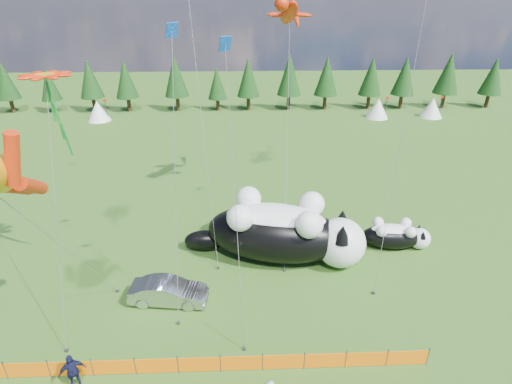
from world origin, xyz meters
TOP-DOWN VIEW (x-y plane):
  - ground at (0.00, 0.00)m, footprint 160.00×160.00m
  - safety_fence at (0.00, -3.00)m, footprint 22.06×0.06m
  - tree_line at (0.00, 45.00)m, footprint 90.00×4.00m
  - festival_tents at (11.00, 40.00)m, footprint 50.00×3.20m
  - cat_large at (4.84, 6.12)m, footprint 12.25×6.27m
  - cat_small at (12.95, 7.09)m, footprint 5.59×2.34m
  - car at (-2.21, 1.96)m, footprint 4.64×2.04m
  - spectator_c at (-5.61, -3.60)m, footprint 1.30×1.08m
  - gecko_kite at (5.68, 14.21)m, footprint 3.18×12.87m
  - flower_kite at (-7.24, 3.73)m, footprint 2.95×6.81m
  - diamond_kite_a at (-1.06, 4.02)m, footprint 1.00×4.48m
  - diamond_kite_c at (1.63, 0.55)m, footprint 1.10×2.80m

SIDE VIEW (x-z plane):
  - ground at x=0.00m, z-range 0.00..0.00m
  - safety_fence at x=0.00m, z-range -0.05..1.05m
  - car at x=-2.21m, z-range 0.00..1.48m
  - cat_small at x=12.95m, z-range -0.05..1.97m
  - spectator_c at x=-5.61m, z-range 0.00..1.98m
  - festival_tents at x=11.00m, z-range 0.00..2.80m
  - cat_large at x=4.84m, z-range -0.11..4.36m
  - tree_line at x=0.00m, z-range 0.00..8.00m
  - flower_kite at x=-7.24m, z-range 5.73..19.36m
  - diamond_kite_c at x=1.63m, z-range 5.91..21.00m
  - diamond_kite_a at x=-1.06m, z-range 6.24..21.83m
  - gecko_kite at x=5.68m, z-range 6.15..23.89m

